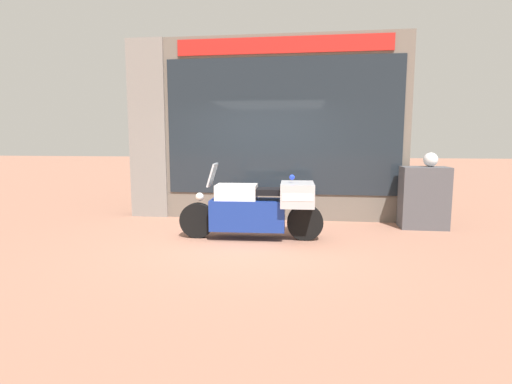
{
  "coord_description": "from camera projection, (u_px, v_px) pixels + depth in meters",
  "views": [
    {
      "loc": [
        0.93,
        -6.41,
        1.69
      ],
      "look_at": [
        -0.01,
        0.64,
        0.74
      ],
      "focal_mm": 28.0,
      "sensor_mm": 36.0,
      "label": 1
    }
  ],
  "objects": [
    {
      "name": "white_helmet",
      "position": [
        431.0,
        160.0,
        7.49
      ],
      "size": [
        0.26,
        0.26,
        0.26
      ],
      "primitive_type": "sphere",
      "color": "white",
      "rests_on": "utility_cabinet"
    },
    {
      "name": "utility_cabinet",
      "position": [
        424.0,
        198.0,
        7.53
      ],
      "size": [
        0.85,
        0.51,
        1.16
      ],
      "primitive_type": "cube",
      "color": "#4C4C51",
      "rests_on": "ground"
    },
    {
      "name": "window_display",
      "position": [
        280.0,
        196.0,
        8.53
      ],
      "size": [
        4.55,
        0.3,
        1.92
      ],
      "color": "slate",
      "rests_on": "ground"
    },
    {
      "name": "paramedic_motorcycle",
      "position": [
        260.0,
        206.0,
        6.69
      ],
      "size": [
        2.43,
        0.8,
        1.28
      ],
      "rotation": [
        0.0,
        0.0,
        3.18
      ],
      "color": "black",
      "rests_on": "ground"
    },
    {
      "name": "ground_plane",
      "position": [
        252.0,
        241.0,
        6.64
      ],
      "size": [
        60.0,
        60.0,
        0.0
      ],
      "primitive_type": "plane",
      "color": "#9E6B56"
    },
    {
      "name": "shop_building",
      "position": [
        247.0,
        129.0,
        8.4
      ],
      "size": [
        5.8,
        0.55,
        3.76
      ],
      "color": "#6B6056",
      "rests_on": "ground"
    }
  ]
}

